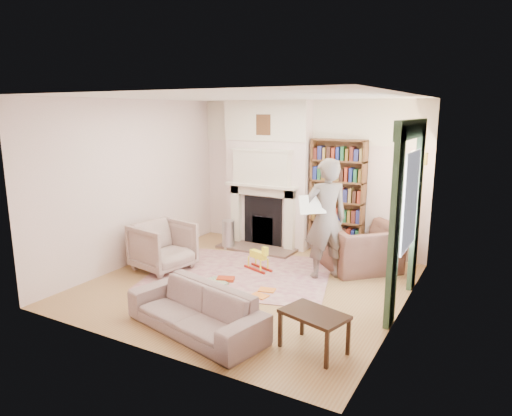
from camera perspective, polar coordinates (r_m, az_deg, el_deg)
The scene contains 25 objects.
floor at distance 7.09m, azimuth -1.00°, elevation -9.50°, with size 4.50×4.50×0.00m, color olive.
ceiling at distance 6.60m, azimuth -1.09°, elevation 13.75°, with size 4.50×4.50×0.00m, color white.
wall_back at distance 8.70m, azimuth 6.44°, elevation 4.02°, with size 4.50×4.50×0.00m, color white.
wall_front at distance 4.93m, azimuth -14.29°, elevation -2.46°, with size 4.50×4.50×0.00m, color white.
wall_left at distance 8.06m, azimuth -15.04°, elevation 3.04°, with size 4.50×4.50×0.00m, color white.
wall_right at distance 5.92m, azimuth 18.14°, elevation -0.29°, with size 4.50×4.50×0.00m, color white.
fireplace at distance 8.83m, azimuth 1.43°, elevation 4.13°, with size 1.70×0.58×2.80m.
bookcase at distance 8.38m, azimuth 10.16°, elevation 2.05°, with size 1.00×0.24×1.85m, color brown.
window at distance 6.30m, azimuth 18.75°, elevation 0.85°, with size 0.02×0.90×1.30m, color silver.
curtain_left at distance 5.69m, azimuth 16.92°, elevation -2.77°, with size 0.07×0.32×2.40m, color #29402C.
curtain_right at distance 7.03m, azimuth 19.40°, elevation -0.16°, with size 0.07×0.32×2.40m, color #29402C.
pelmet at distance 6.21m, azimuth 18.92°, elevation 9.34°, with size 0.09×1.70×0.24m, color #29402C.
wall_sconce at distance 7.35m, azimuth 19.02°, elevation 5.90°, with size 0.20×0.24×0.24m, color gold, non-canonical shape.
rug at distance 7.53m, azimuth -1.96°, elevation -8.14°, with size 2.84×2.18×0.01m, color #C7AF96.
armchair_reading at distance 7.75m, azimuth 13.28°, elevation -4.94°, with size 1.18×1.03×0.77m, color brown.
armchair_left at distance 7.76m, azimuth -11.55°, elevation -4.71°, with size 0.85×0.88×0.80m, color #BFB49D.
sofa at distance 5.64m, azimuth -7.53°, elevation -12.52°, with size 1.84×0.72×0.54m, color #AA9B8C.
man_reading at distance 7.18m, azimuth 8.72°, elevation -1.38°, with size 0.70×0.46×1.91m, color #61554D.
newspaper at distance 7.00m, azimuth 7.06°, elevation 0.44°, with size 0.42×0.02×0.29m, color white.
coffee_table at distance 5.24m, azimuth 7.23°, elevation -15.08°, with size 0.70×0.45×0.45m, color black, non-canonical shape.
paraffin_heater at distance 8.80m, azimuth -3.49°, elevation -3.32°, with size 0.24×0.24×0.55m, color #B8B9C0.
rocking_horse at distance 7.60m, azimuth 0.27°, elevation -6.22°, with size 0.50×0.20×0.44m, color yellow, non-canonical shape.
board_game at distance 7.09m, azimuth -5.52°, elevation -9.31°, with size 0.37×0.37×0.03m, color #F0DD54.
game_box_lid at distance 7.21m, azimuth -3.82°, elevation -8.84°, with size 0.27×0.18×0.04m, color #AA2F13.
comic_annuals at distance 6.64m, azimuth -0.29°, elevation -10.85°, with size 0.51×0.80×0.02m.
Camera 1 is at (3.31, -5.70, 2.61)m, focal length 32.00 mm.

